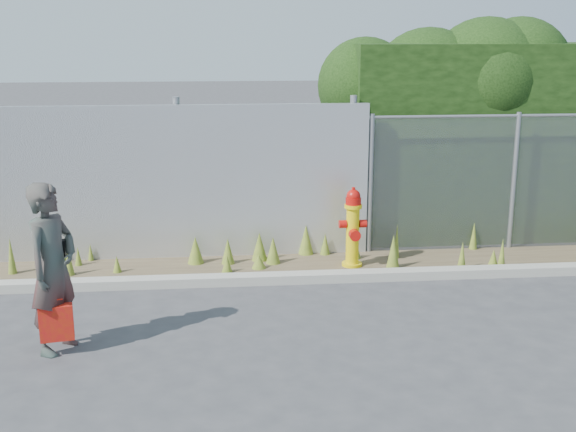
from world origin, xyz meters
The scene contains 9 objects.
ground centered at (0.00, 0.00, 0.00)m, with size 80.00×80.00×0.00m, color #39393B.
curb centered at (0.00, 1.80, 0.06)m, with size 16.00×0.22×0.12m, color gray.
weed_strip centered at (0.47, 2.51, 0.12)m, with size 16.00×1.29×0.52m.
corrugated_fence centered at (-3.25, 3.01, 1.10)m, with size 8.50×0.21×2.30m.
hedge centered at (4.11, 4.03, 1.94)m, with size 7.79×1.97×3.40m.
fire_hydrant centered at (0.68, 2.34, 0.55)m, with size 0.38×0.34×1.13m.
woman centered at (-2.81, 0.00, 0.88)m, with size 0.64×0.42×1.76m, color #0E5A4E.
red_tote_bag centered at (-2.78, -0.14, 0.35)m, with size 0.33×0.12×0.43m.
black_shoulder_bag centered at (-2.82, 0.15, 1.04)m, with size 0.24×0.10×0.18m.
Camera 1 is at (-1.10, -7.06, 3.20)m, focal length 45.00 mm.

